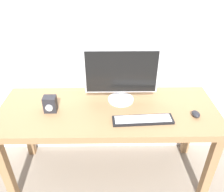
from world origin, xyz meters
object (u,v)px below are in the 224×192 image
object	(u,v)px
desk	(108,117)
mouse	(196,114)
keyboard_primary	(143,120)
audio_controller	(50,104)
monitor	(121,75)

from	to	relation	value
desk	mouse	xyz separation A→B (m)	(0.66, -0.10, 0.11)
keyboard_primary	audio_controller	size ratio (longest dim) A/B	3.55
audio_controller	keyboard_primary	bearing A→B (deg)	-11.11
monitor	keyboard_primary	xyz separation A→B (m)	(0.15, -0.29, -0.22)
monitor	keyboard_primary	world-z (taller)	monitor
mouse	audio_controller	world-z (taller)	audio_controller
desk	keyboard_primary	xyz separation A→B (m)	(0.26, -0.16, 0.10)
desk	monitor	size ratio (longest dim) A/B	2.98
keyboard_primary	monitor	bearing A→B (deg)	117.45
keyboard_primary	audio_controller	bearing A→B (deg)	168.89
audio_controller	desk	bearing A→B (deg)	2.58
monitor	audio_controller	xyz separation A→B (m)	(-0.55, -0.15, -0.17)
keyboard_primary	mouse	xyz separation A→B (m)	(0.41, 0.05, 0.01)
keyboard_primary	mouse	size ratio (longest dim) A/B	5.53
desk	monitor	distance (m)	0.36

